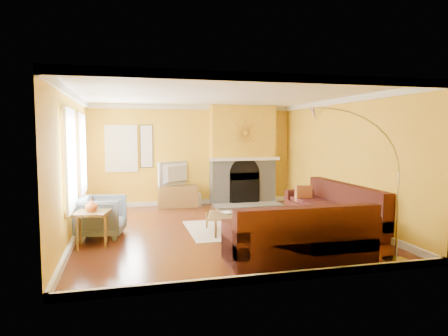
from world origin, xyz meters
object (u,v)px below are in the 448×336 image
object	(u,v)px
coffee_table	(231,223)
arc_lamp	(361,189)
armchair	(101,216)
side_table	(92,229)
media_console	(178,196)
sectional_sofa	(290,213)

from	to	relation	value
coffee_table	arc_lamp	world-z (taller)	arc_lamp
armchair	arc_lamp	distance (m)	4.69
side_table	arc_lamp	size ratio (longest dim) A/B	0.27
coffee_table	arc_lamp	bearing A→B (deg)	-62.51
media_console	side_table	world-z (taller)	side_table
coffee_table	media_console	world-z (taller)	media_console
sectional_sofa	coffee_table	size ratio (longest dim) A/B	4.08
arc_lamp	coffee_table	bearing A→B (deg)	117.49
media_console	arc_lamp	bearing A→B (deg)	-70.24
armchair	arc_lamp	size ratio (longest dim) A/B	0.37
sectional_sofa	side_table	xyz separation A→B (m)	(-3.57, 0.18, -0.15)
media_console	armchair	bearing A→B (deg)	-123.65
armchair	arc_lamp	xyz separation A→B (m)	(3.74, -2.73, 0.76)
armchair	media_console	bearing A→B (deg)	-23.34
sectional_sofa	media_console	bearing A→B (deg)	115.12
media_console	armchair	xyz separation A→B (m)	(-1.79, -2.69, 0.10)
coffee_table	arc_lamp	xyz separation A→B (m)	(1.28, -2.45, 0.96)
coffee_table	media_console	xyz separation A→B (m)	(-0.67, 2.97, 0.11)
side_table	armchair	bearing A→B (deg)	79.98
media_console	sectional_sofa	bearing A→B (deg)	-64.88
coffee_table	armchair	size ratio (longest dim) A/B	1.08
sectional_sofa	coffee_table	xyz separation A→B (m)	(-0.99, 0.58, -0.27)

